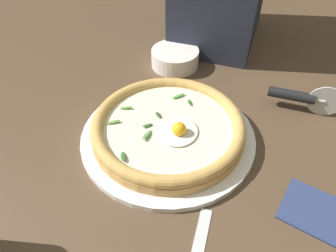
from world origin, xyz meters
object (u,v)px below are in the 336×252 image
at_px(pizza, 168,127).
at_px(pizza_cutter, 300,97).
at_px(folded_napkin, 328,216).
at_px(side_bowl, 175,58).

bearing_deg(pizza, pizza_cutter, 126.98).
relative_size(pizza_cutter, folded_napkin, 1.08).
relative_size(side_bowl, pizza_cutter, 0.80).
distance_m(pizza, side_bowl, 0.27).
xyz_separation_m(pizza, folded_napkin, (0.08, 0.30, -0.03)).
bearing_deg(side_bowl, folded_napkin, 47.50).
distance_m(pizza, pizza_cutter, 0.29).
distance_m(side_bowl, folded_napkin, 0.50).
height_order(pizza_cutter, folded_napkin, pizza_cutter).
xyz_separation_m(side_bowl, pizza_cutter, (0.08, 0.31, 0.01)).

